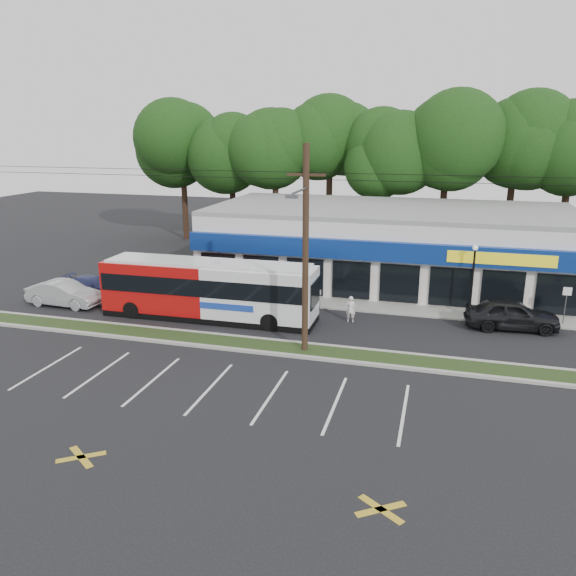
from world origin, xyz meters
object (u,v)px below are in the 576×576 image
at_px(car_dark, 512,314).
at_px(car_blue, 93,285).
at_px(metrobus, 209,288).
at_px(pedestrian_b, 316,296).
at_px(pedestrian_a, 351,309).
at_px(utility_pole, 302,244).
at_px(sign_post, 566,299).
at_px(lamp_post, 473,272).
at_px(car_silver, 64,294).

distance_m(car_dark, car_blue, 26.12).
height_order(metrobus, pedestrian_b, metrobus).
xyz_separation_m(car_dark, pedestrian_a, (-8.68, -1.22, -0.08)).
bearing_deg(utility_pole, sign_post, 30.15).
bearing_deg(sign_post, utility_pole, -149.85).
bearing_deg(sign_post, pedestrian_a, -167.45).
relative_size(sign_post, car_blue, 0.54).
bearing_deg(car_blue, lamp_post, -84.12).
height_order(sign_post, metrobus, metrobus).
distance_m(car_silver, pedestrian_b, 15.60).
xyz_separation_m(car_silver, pedestrian_a, (17.59, 1.73, -0.01)).
bearing_deg(pedestrian_a, utility_pole, 69.96).
height_order(utility_pole, pedestrian_b, utility_pole).
bearing_deg(metrobus, pedestrian_b, 31.48).
relative_size(lamp_post, car_dark, 0.86).
relative_size(utility_pole, car_dark, 10.14).
height_order(lamp_post, pedestrian_b, lamp_post).
distance_m(metrobus, car_dark, 16.91).
bearing_deg(pedestrian_b, sign_post, 171.93).
distance_m(utility_pole, sign_post, 15.71).
bearing_deg(metrobus, car_silver, -179.33).
bearing_deg(pedestrian_a, car_dark, -174.51).
height_order(sign_post, car_blue, sign_post).
distance_m(car_blue, pedestrian_a, 17.47).
relative_size(car_blue, pedestrian_b, 2.62).
bearing_deg(lamp_post, pedestrian_b, -174.84).
bearing_deg(car_dark, pedestrian_b, 80.99).
bearing_deg(sign_post, pedestrian_b, -177.60).
xyz_separation_m(car_dark, car_silver, (-26.28, -2.94, -0.06)).
height_order(car_silver, pedestrian_b, pedestrian_b).
bearing_deg(pedestrian_b, metrobus, 21.69).
distance_m(sign_post, car_silver, 29.48).
distance_m(sign_post, car_dark, 3.26).
bearing_deg(pedestrian_a, metrobus, 8.16).
relative_size(metrobus, car_silver, 2.65).
xyz_separation_m(utility_pole, car_dark, (10.29, 6.29, -4.57)).
bearing_deg(metrobus, car_dark, 8.58).
relative_size(utility_pole, car_silver, 10.59).
distance_m(utility_pole, metrobus, 8.16).
distance_m(utility_pole, car_dark, 12.90).
height_order(metrobus, pedestrian_a, metrobus).
bearing_deg(car_silver, car_blue, -0.95).
relative_size(car_silver, pedestrian_b, 3.00).
xyz_separation_m(utility_pole, car_blue, (-15.83, 6.07, -4.82)).
bearing_deg(car_dark, metrobus, 94.21).
bearing_deg(car_blue, utility_pole, -109.40).
distance_m(lamp_post, pedestrian_b, 9.23).
distance_m(sign_post, car_blue, 29.06).
xyz_separation_m(lamp_post, sign_post, (5.00, -0.23, -1.12)).
bearing_deg(metrobus, sign_post, 11.09).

